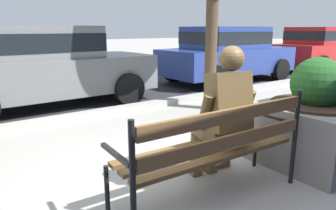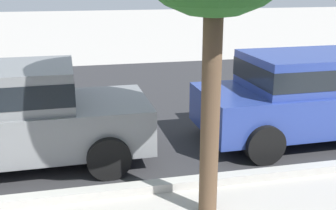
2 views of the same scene
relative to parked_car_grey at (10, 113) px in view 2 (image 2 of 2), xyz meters
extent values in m
cube|color=#2D2D30|center=(0.17, 3.25, -0.84)|extent=(60.00, 9.00, 0.01)
cube|color=#B2AFA8|center=(0.17, -1.35, -0.78)|extent=(60.00, 0.20, 0.12)
cylinder|color=brown|center=(2.50, -2.05, 0.51)|extent=(0.22, 0.22, 2.69)
cube|color=slate|center=(0.06, 0.00, -0.23)|extent=(4.12, 1.76, 0.70)
cube|color=slate|center=(-0.09, 0.00, 0.42)|extent=(2.15, 1.59, 0.60)
cube|color=black|center=(-0.09, 0.00, 0.42)|extent=(2.16, 1.61, 0.33)
cylinder|color=black|center=(1.38, 0.87, -0.52)|extent=(0.64, 0.23, 0.64)
cylinder|color=black|center=(1.40, -0.83, -0.52)|extent=(0.64, 0.23, 0.64)
cube|color=navy|center=(5.14, 0.00, -0.23)|extent=(4.12, 1.76, 0.70)
cube|color=navy|center=(4.99, 0.00, 0.42)|extent=(2.15, 1.59, 0.60)
cube|color=black|center=(4.99, 0.00, 0.42)|extent=(2.16, 1.61, 0.33)
cylinder|color=black|center=(3.79, 0.83, -0.52)|extent=(0.64, 0.23, 0.64)
cylinder|color=black|center=(3.81, -0.87, -0.52)|extent=(0.64, 0.23, 0.64)
camera|label=1|loc=(-1.58, -6.35, 0.67)|focal=33.28mm
camera|label=2|loc=(1.00, -6.35, 1.92)|focal=44.03mm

